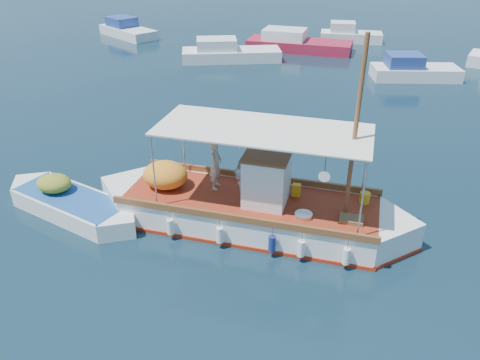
# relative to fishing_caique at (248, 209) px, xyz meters

# --- Properties ---
(ground) EXTENTS (160.00, 160.00, 0.00)m
(ground) POSITION_rel_fishing_caique_xyz_m (0.36, 0.58, -0.58)
(ground) COLOR black
(ground) RESTS_ON ground
(fishing_caique) EXTENTS (10.94, 3.25, 6.67)m
(fishing_caique) POSITION_rel_fishing_caique_xyz_m (0.00, 0.00, 0.00)
(fishing_caique) COLOR white
(fishing_caique) RESTS_ON ground
(dinghy) EXTENTS (5.67, 2.88, 1.45)m
(dinghy) POSITION_rel_fishing_caique_xyz_m (-6.14, -0.84, -0.28)
(dinghy) COLOR white
(dinghy) RESTS_ON ground
(bg_boat_nw) EXTENTS (7.52, 4.62, 1.80)m
(bg_boat_nw) POSITION_rel_fishing_caique_xyz_m (-6.42, 20.43, -0.09)
(bg_boat_nw) COLOR silver
(bg_boat_nw) RESTS_ON ground
(bg_boat_n) EXTENTS (8.22, 3.12, 1.80)m
(bg_boat_n) POSITION_rel_fishing_caique_xyz_m (-2.06, 24.79, -0.09)
(bg_boat_n) COLOR maroon
(bg_boat_n) RESTS_ON ground
(bg_boat_ne) EXTENTS (5.80, 3.35, 1.80)m
(bg_boat_ne) POSITION_rel_fishing_caique_xyz_m (6.38, 18.94, -0.09)
(bg_boat_ne) COLOR silver
(bg_boat_ne) RESTS_ON ground
(bg_boat_far_w) EXTENTS (6.39, 5.17, 1.80)m
(bg_boat_far_w) POSITION_rel_fishing_caique_xyz_m (-17.40, 26.18, -0.09)
(bg_boat_far_w) COLOR silver
(bg_boat_far_w) RESTS_ON ground
(bg_boat_far_n) EXTENTS (5.22, 2.39, 1.80)m
(bg_boat_far_n) POSITION_rel_fishing_caique_xyz_m (1.84, 29.03, -0.09)
(bg_boat_far_n) COLOR silver
(bg_boat_far_n) RESTS_ON ground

